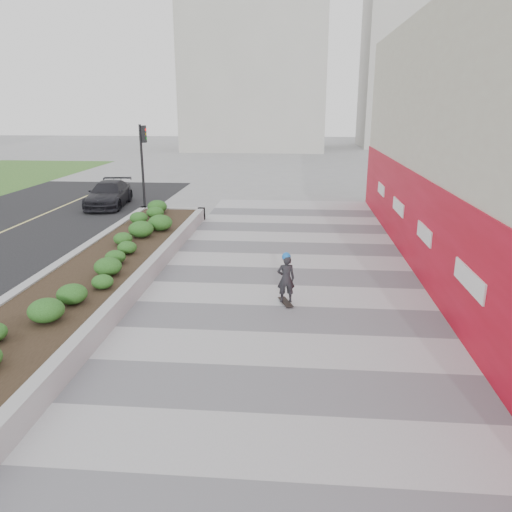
{
  "coord_description": "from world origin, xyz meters",
  "views": [
    {
      "loc": [
        0.25,
        -6.37,
        5.06
      ],
      "look_at": [
        -0.85,
        6.67,
        1.1
      ],
      "focal_mm": 35.0,
      "sensor_mm": 36.0,
      "label": 1
    }
  ],
  "objects_px": {
    "planter": "(98,271)",
    "traffic_signal_near": "(143,155)",
    "skateboarder": "(286,278)",
    "car_dark": "(109,194)"
  },
  "relations": [
    {
      "from": "traffic_signal_near",
      "to": "planter",
      "type": "bearing_deg",
      "value": -80.65
    },
    {
      "from": "skateboarder",
      "to": "planter",
      "type": "bearing_deg",
      "value": 148.72
    },
    {
      "from": "skateboarder",
      "to": "traffic_signal_near",
      "type": "bearing_deg",
      "value": 101.5
    },
    {
      "from": "planter",
      "to": "traffic_signal_near",
      "type": "xyz_separation_m",
      "value": [
        -1.73,
        10.5,
        2.34
      ]
    },
    {
      "from": "planter",
      "to": "car_dark",
      "type": "distance_m",
      "value": 12.31
    },
    {
      "from": "skateboarder",
      "to": "car_dark",
      "type": "distance_m",
      "value": 15.86
    },
    {
      "from": "planter",
      "to": "skateboarder",
      "type": "xyz_separation_m",
      "value": [
        5.5,
        -1.04,
        0.31
      ]
    },
    {
      "from": "skateboarder",
      "to": "car_dark",
      "type": "xyz_separation_m",
      "value": [
        -9.54,
        12.66,
        -0.09
      ]
    },
    {
      "from": "planter",
      "to": "car_dark",
      "type": "relative_size",
      "value": 4.08
    },
    {
      "from": "planter",
      "to": "traffic_signal_near",
      "type": "relative_size",
      "value": 4.29
    }
  ]
}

